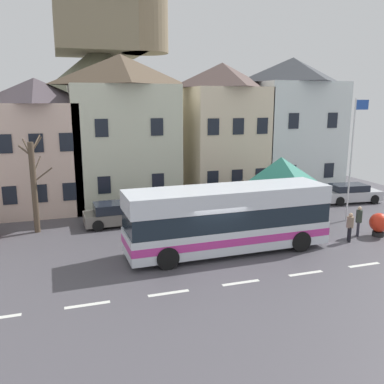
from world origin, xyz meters
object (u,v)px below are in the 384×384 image
object	(u,v)px
townhouse_01	(39,145)
flagpole	(353,152)
bus_shelter	(281,171)
parked_car_01	(228,202)
public_bench	(238,209)
parked_car_00	(350,193)
pedestrian_00	(303,211)
pedestrian_01	(359,219)
transit_bus	(228,219)
pedestrian_02	(350,225)
townhouse_03	(221,131)
harbour_buoy	(379,223)
bare_tree_00	(34,185)
hilltop_castle	(102,100)
townhouse_04	(290,126)
townhouse_02	(123,131)

from	to	relation	value
townhouse_01	flagpole	size ratio (longest dim) A/B	1.18
bus_shelter	parked_car_01	size ratio (longest dim) A/B	0.87
bus_shelter	public_bench	world-z (taller)	bus_shelter
parked_car_00	pedestrian_00	xyz separation A→B (m)	(-6.53, -4.07, 0.29)
pedestrian_01	flagpole	size ratio (longest dim) A/B	0.23
transit_bus	pedestrian_02	world-z (taller)	transit_bus
townhouse_03	bus_shelter	world-z (taller)	townhouse_03
pedestrian_01	harbour_buoy	xyz separation A→B (m)	(1.06, -0.34, -0.25)
townhouse_01	townhouse_03	size ratio (longest dim) A/B	0.87
townhouse_03	parked_car_00	xyz separation A→B (m)	(8.05, -4.96, -4.28)
parked_car_01	bare_tree_00	size ratio (longest dim) A/B	0.86
public_bench	townhouse_01	bearing A→B (deg)	152.59
parked_car_01	pedestrian_01	distance (m)	8.17
pedestrian_00	pedestrian_02	bearing A→B (deg)	-75.69
hilltop_castle	harbour_buoy	world-z (taller)	hilltop_castle
transit_bus	flagpole	size ratio (longest dim) A/B	1.37
townhouse_01	pedestrian_02	distance (m)	19.93
townhouse_04	parked_car_00	size ratio (longest dim) A/B	2.44
pedestrian_02	public_bench	distance (m)	7.13
townhouse_04	hilltop_castle	size ratio (longest dim) A/B	0.30
public_bench	bare_tree_00	world-z (taller)	bare_tree_00
transit_bus	pedestrian_00	world-z (taller)	transit_bus
townhouse_02	pedestrian_00	xyz separation A→B (m)	(8.92, -9.06, -4.18)
townhouse_03	parked_car_01	bearing A→B (deg)	-106.57
townhouse_02	flagpole	size ratio (longest dim) A/B	1.41
parked_car_01	harbour_buoy	bearing A→B (deg)	-46.71
hilltop_castle	pedestrian_00	distance (m)	34.38
hilltop_castle	pedestrian_00	size ratio (longest dim) A/B	21.07
pedestrian_01	pedestrian_02	world-z (taller)	pedestrian_01
townhouse_02	bus_shelter	world-z (taller)	townhouse_02
hilltop_castle	parked_car_01	size ratio (longest dim) A/B	7.52
public_bench	pedestrian_00	bearing A→B (deg)	-49.34
transit_bus	bus_shelter	distance (m)	6.13
public_bench	bare_tree_00	xyz separation A→B (m)	(-11.97, 0.50, 2.21)
hilltop_castle	parked_car_01	bearing A→B (deg)	-80.60
townhouse_02	pedestrian_00	size ratio (longest dim) A/B	6.28
transit_bus	public_bench	world-z (taller)	transit_bus
transit_bus	townhouse_04	bearing A→B (deg)	47.59
hilltop_castle	parked_car_00	size ratio (longest dim) A/B	8.03
transit_bus	pedestrian_02	bearing A→B (deg)	-7.05
townhouse_04	bus_shelter	bearing A→B (deg)	-123.48
hilltop_castle	pedestrian_01	xyz separation A→B (m)	(9.58, -35.38, -6.35)
bus_shelter	pedestrian_00	xyz separation A→B (m)	(0.96, -1.06, -2.23)
townhouse_01	bare_tree_00	xyz separation A→B (m)	(-0.17, -5.62, -1.62)
townhouse_01	transit_bus	xyz separation A→B (m)	(8.73, -11.67, -2.71)
bus_shelter	pedestrian_02	size ratio (longest dim) A/B	2.57
pedestrian_02	flagpole	world-z (taller)	flagpole
hilltop_castle	bus_shelter	xyz separation A→B (m)	(6.79, -31.82, -4.15)
townhouse_01	pedestrian_02	xyz separation A→B (m)	(15.27, -12.34, -3.42)
townhouse_02	townhouse_03	bearing A→B (deg)	-0.28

